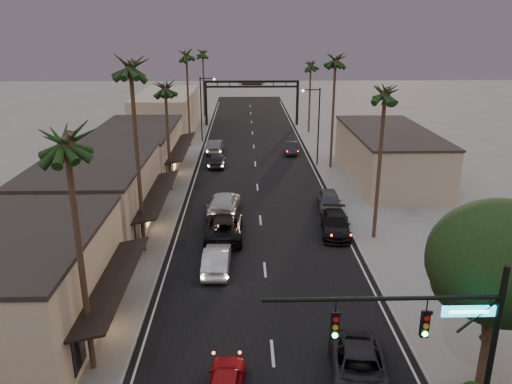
{
  "coord_description": "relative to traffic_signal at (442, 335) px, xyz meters",
  "views": [
    {
      "loc": [
        -1.36,
        -11.08,
        15.57
      ],
      "look_at": [
        -0.37,
        28.04,
        2.5
      ],
      "focal_mm": 35.0,
      "sensor_mm": 36.0,
      "label": 1
    }
  ],
  "objects": [
    {
      "name": "corner_tree",
      "position": [
        3.79,
        3.45,
        0.9
      ],
      "size": [
        6.2,
        6.2,
        8.8
      ],
      "color": "#38281C",
      "rests_on": "ground"
    },
    {
      "name": "streetlight_right",
      "position": [
        1.23,
        41.0,
        0.25
      ],
      "size": [
        2.13,
        0.3,
        9.0
      ],
      "color": "black",
      "rests_on": "ground"
    },
    {
      "name": "traffic_signal",
      "position": [
        0.0,
        0.0,
        0.0
      ],
      "size": [
        8.51,
        0.22,
        7.8
      ],
      "color": "black",
      "rests_on": "ground"
    },
    {
      "name": "curbside_black",
      "position": [
        0.11,
        20.99,
        -4.3
      ],
      "size": [
        2.79,
        5.62,
        1.57
      ],
      "primitive_type": "imported",
      "rotation": [
        0.0,
        0.0,
        -0.11
      ],
      "color": "black",
      "rests_on": "ground"
    },
    {
      "name": "ground",
      "position": [
        -5.69,
        36.0,
        -5.08
      ],
      "size": [
        200.0,
        200.0,
        0.0
      ],
      "primitive_type": "plane",
      "color": "slate",
      "rests_on": "ground"
    },
    {
      "name": "oncoming_dgrey",
      "position": [
        -10.22,
        40.99,
        -4.27
      ],
      "size": [
        1.95,
        4.75,
        1.61
      ],
      "primitive_type": "imported",
      "rotation": [
        0.0,
        0.0,
        3.15
      ],
      "color": "black",
      "rests_on": "ground"
    },
    {
      "name": "oncoming_white",
      "position": [
        -8.79,
        26.01,
        -4.21
      ],
      "size": [
        3.02,
        6.25,
        1.75
      ],
      "primitive_type": "imported",
      "rotation": [
        0.0,
        0.0,
        3.05
      ],
      "color": "#B7B7B7",
      "rests_on": "ground"
    },
    {
      "name": "oncoming_silver",
      "position": [
        -8.91,
        15.01,
        -4.28
      ],
      "size": [
        1.81,
        4.88,
        1.59
      ],
      "primitive_type": "imported",
      "rotation": [
        0.0,
        0.0,
        3.12
      ],
      "color": "#A7A6AC",
      "rests_on": "ground"
    },
    {
      "name": "palm_lc",
      "position": [
        -14.29,
        32.0,
        5.39
      ],
      "size": [
        3.2,
        3.2,
        12.2
      ],
      "color": "#38281C",
      "rests_on": "ground"
    },
    {
      "name": "palm_la",
      "position": [
        -14.29,
        5.0,
        6.36
      ],
      "size": [
        3.2,
        3.2,
        13.2
      ],
      "color": "#38281C",
      "rests_on": "ground"
    },
    {
      "name": "oncoming_red",
      "position": [
        -7.94,
        3.0,
        -4.4
      ],
      "size": [
        1.94,
        4.13,
        1.36
      ],
      "primitive_type": "imported",
      "rotation": [
        0.0,
        0.0,
        3.06
      ],
      "color": "#A00B13",
      "rests_on": "ground"
    },
    {
      "name": "storefront_far",
      "position": [
        -18.69,
        38.0,
        -2.58
      ],
      "size": [
        8.0,
        16.0,
        5.0
      ],
      "primitive_type": "cube",
      "color": "tan",
      "rests_on": "ground"
    },
    {
      "name": "sidewalk_left",
      "position": [
        -15.19,
        48.0,
        -5.02
      ],
      "size": [
        5.0,
        92.0,
        0.12
      ],
      "primitive_type": "cube",
      "color": "slate",
      "rests_on": "ground"
    },
    {
      "name": "sidewalk_right",
      "position": [
        3.81,
        48.0,
        -5.02
      ],
      "size": [
        5.0,
        92.0,
        0.12
      ],
      "primitive_type": "cube",
      "color": "slate",
      "rests_on": "ground"
    },
    {
      "name": "palm_rb",
      "position": [
        2.91,
        40.0,
        7.33
      ],
      "size": [
        3.2,
        3.2,
        14.2
      ],
      "color": "#38281C",
      "rests_on": "ground"
    },
    {
      "name": "road",
      "position": [
        -5.69,
        41.0,
        -5.08
      ],
      "size": [
        14.0,
        120.0,
        0.02
      ],
      "primitive_type": "cube",
      "color": "black",
      "rests_on": "ground"
    },
    {
      "name": "palm_ra",
      "position": [
        2.91,
        20.0,
        6.36
      ],
      "size": [
        3.2,
        3.2,
        13.2
      ],
      "color": "#38281C",
      "rests_on": "ground"
    },
    {
      "name": "oncoming_pickup",
      "position": [
        -8.62,
        20.51,
        -4.22
      ],
      "size": [
        2.87,
        6.18,
        1.72
      ],
      "primitive_type": "imported",
      "rotation": [
        0.0,
        0.0,
        3.14
      ],
      "color": "black",
      "rests_on": "ground"
    },
    {
      "name": "palm_rc",
      "position": [
        2.91,
        60.0,
        5.39
      ],
      "size": [
        3.2,
        3.2,
        12.2
      ],
      "color": "#38281C",
      "rests_on": "ground"
    },
    {
      "name": "arch",
      "position": [
        -5.69,
        66.0,
        0.45
      ],
      "size": [
        15.2,
        0.4,
        7.27
      ],
      "color": "black",
      "rests_on": "ground"
    },
    {
      "name": "oncoming_grey_far",
      "position": [
        -10.78,
        47.7,
        -4.23
      ],
      "size": [
        2.01,
        5.21,
        1.69
      ],
      "primitive_type": "imported",
      "rotation": [
        0.0,
        0.0,
        3.1
      ],
      "color": "#4D4D52",
      "rests_on": "ground"
    },
    {
      "name": "curbside_far",
      "position": [
        -0.99,
        47.01,
        -4.34
      ],
      "size": [
        1.91,
        4.58,
        1.47
      ],
      "primitive_type": "imported",
      "rotation": [
        0.0,
        0.0,
        -0.08
      ],
      "color": "black",
      "rests_on": "ground"
    },
    {
      "name": "storefront_mid",
      "position": [
        -18.69,
        22.0,
        -2.33
      ],
      "size": [
        8.0,
        14.0,
        5.5
      ],
      "primitive_type": "cube",
      "color": "#A39882",
      "rests_on": "ground"
    },
    {
      "name": "building_right",
      "position": [
        8.31,
        36.0,
        -2.58
      ],
      "size": [
        8.0,
        18.0,
        5.0
      ],
      "primitive_type": "cube",
      "color": "#A39882",
      "rests_on": "ground"
    },
    {
      "name": "curbside_near",
      "position": [
        -1.88,
        3.64,
        -4.3
      ],
      "size": [
        3.3,
        5.91,
        1.56
      ],
      "primitive_type": "imported",
      "rotation": [
        0.0,
        0.0,
        -0.13
      ],
      "color": "black",
      "rests_on": "ground"
    },
    {
      "name": "storefront_dist",
      "position": [
        -18.69,
        61.0,
        -2.08
      ],
      "size": [
        8.0,
        20.0,
        6.0
      ],
      "primitive_type": "cube",
      "color": "#A39882",
      "rests_on": "ground"
    },
    {
      "name": "palm_ld",
      "position": [
        -14.29,
        51.0,
        7.33
      ],
      "size": [
        3.2,
        3.2,
        14.2
      ],
      "color": "#38281C",
      "rests_on": "ground"
    },
    {
      "name": "curbside_grey",
      "position": [
        0.51,
        26.49,
        -4.26
      ],
      "size": [
        2.29,
        4.95,
        1.64
      ],
      "primitive_type": "imported",
      "rotation": [
        0.0,
        0.0,
        -0.07
      ],
      "color": "#424246",
      "rests_on": "ground"
    },
    {
      "name": "storefront_near",
      "position": [
        -18.69,
        8.0,
        -2.33
      ],
      "size": [
        8.0,
        12.0,
        5.5
      ],
      "primitive_type": "cube",
      "color": "tan",
      "rests_on": "ground"
    },
    {
      "name": "palm_far",
      "position": [
        -13.99,
        74.0,
        6.36
      ],
      "size": [
        3.2,
        3.2,
        13.2
      ],
      "color": "#38281C",
      "rests_on": "ground"
    },
    {
      "name": "streetlight_left",
      "position": [
        -12.61,
        54.0,
        0.25
      ],
      "size": [
        2.13,
        0.3,
        9.0
      ],
      "color": "black",
      "rests_on": "ground"
    },
    {
      "name": "palm_lb",
      "position": [
        -14.29,
        18.0,
        8.3
      ],
      "size": [
        3.2,
        3.2,
        15.2
      ],
      "color": "#38281C",
      "rests_on": "ground"
    }
  ]
}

